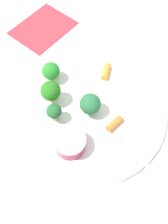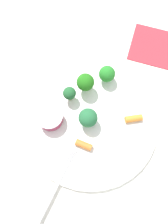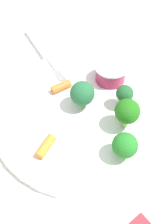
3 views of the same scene
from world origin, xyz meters
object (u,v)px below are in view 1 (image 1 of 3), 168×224
Objects in this scene: sauce_cup at (72,144)px; broccoli_floret_2 at (54,112)px; plate at (89,111)px; napkin at (43,28)px; fork at (153,172)px; broccoli_floret_1 at (51,71)px; carrot_stick_0 at (114,124)px; broccoli_floret_3 at (90,104)px; carrot_stick_1 at (107,72)px; broccoli_floret_0 at (51,91)px.

broccoli_floret_2 reaches higher than sauce_cup.
plate is 2.20× the size of napkin.
fork is (0.01, -0.15, -0.01)m from sauce_cup.
fork is (-0.12, -0.26, -0.03)m from broccoli_floret_1.
broccoli_floret_2 is 0.12m from carrot_stick_0.
broccoli_floret_2 is 0.25× the size of fork.
broccoli_floret_3 reaches higher than sauce_cup.
broccoli_floret_2 reaches higher than napkin.
napkin is (0.08, 0.20, -0.02)m from carrot_stick_1.
plate is at bearing 178.18° from carrot_stick_1.
carrot_stick_0 is (0.03, -0.11, -0.02)m from broccoli_floret_2.
fork is at bearing -125.95° from napkin.
carrot_stick_1 is (0.11, 0.06, 0.00)m from carrot_stick_0.
fork is 0.43m from napkin.
carrot_stick_1 is 0.22m from napkin.
broccoli_floret_2 is at bearing -147.33° from napkin.
napkin is at bearing 47.58° from broccoli_floret_3.
broccoli_floret_2 reaches higher than carrot_stick_0.
broccoli_floret_2 is 0.21m from fork.
broccoli_floret_2 is at bearing 125.64° from broccoli_floret_3.
sauce_cup is 0.15m from fork.
napkin is (0.19, 0.12, -0.05)m from broccoli_floret_0.
broccoli_floret_3 is 0.36× the size of napkin.
sauce_cup is at bearing 179.42° from broccoli_floret_3.
broccoli_floret_0 is at bearing 74.11° from fork.
broccoli_floret_2 reaches higher than carrot_stick_1.
carrot_stick_0 is at bearing -36.64° from sauce_cup.
broccoli_floret_3 reaches higher than napkin.
broccoli_floret_1 is (0.04, 0.10, 0.03)m from plate.
carrot_stick_1 is (0.06, -0.10, -0.02)m from broccoli_floret_1.
broccoli_floret_3 reaches higher than broccoli_floret_1.
carrot_stick_1 is (0.19, 0.00, -0.01)m from sauce_cup.
broccoli_floret_0 reaches higher than sauce_cup.
sauce_cup is at bearing -127.16° from broccoli_floret_2.
fork reaches higher than napkin.
carrot_stick_1 is (0.10, -0.00, 0.01)m from plate.
broccoli_floret_2 is (-0.04, -0.02, -0.01)m from broccoli_floret_0.
sauce_cup reaches higher than carrot_stick_1.
plate is at bearing -48.36° from broccoli_floret_2.
sauce_cup is 0.33m from napkin.
broccoli_floret_0 is at bearing 33.96° from broccoli_floret_2.
carrot_stick_1 is at bearing -36.07° from broccoli_floret_0.
broccoli_floret_0 is 1.26× the size of broccoli_floret_2.
napkin is (0.27, 0.20, -0.03)m from sauce_cup.
carrot_stick_0 is at bearing -108.47° from broccoli_floret_1.
plate is at bearing 2.76° from sauce_cup.
broccoli_floret_0 is 0.14m from carrot_stick_1.
sauce_cup is at bearing -179.63° from carrot_stick_1.
broccoli_floret_2 is 1.22× the size of carrot_stick_0.
broccoli_floret_2 is at bearing 52.84° from sauce_cup.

